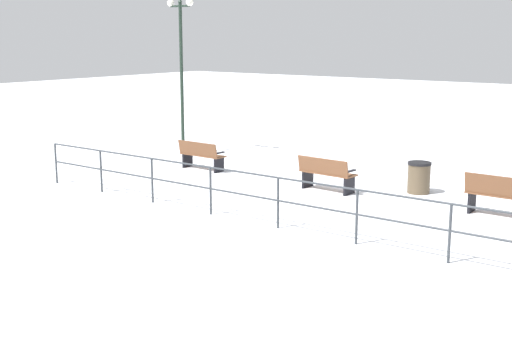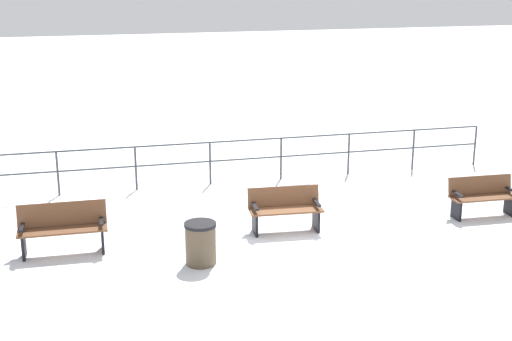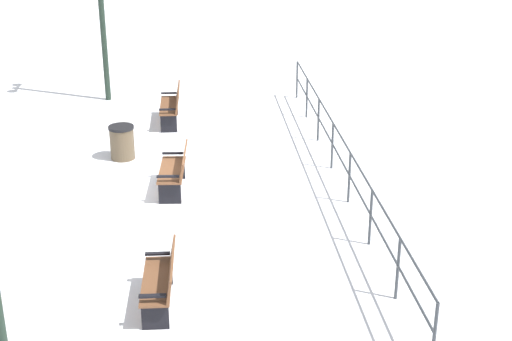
# 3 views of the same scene
# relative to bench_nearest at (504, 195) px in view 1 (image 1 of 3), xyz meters

# --- Properties ---
(ground_plane) EXTENTS (80.00, 80.00, 0.00)m
(ground_plane) POSITION_rel_bench_nearest_xyz_m (0.02, 4.23, -0.49)
(ground_plane) COLOR white
(ground_plane) RESTS_ON ground
(bench_nearest) EXTENTS (0.52, 1.59, 0.92)m
(bench_nearest) POSITION_rel_bench_nearest_xyz_m (0.00, 0.00, 0.00)
(bench_nearest) COLOR brown
(bench_nearest) RESTS_ON ground
(bench_second) EXTENTS (0.63, 1.47, 0.85)m
(bench_second) POSITION_rel_bench_nearest_xyz_m (-0.10, 4.24, -0.04)
(bench_second) COLOR brown
(bench_second) RESTS_ON ground
(bench_third) EXTENTS (0.53, 1.44, 0.82)m
(bench_third) POSITION_rel_bench_nearest_xyz_m (0.08, 8.47, -0.05)
(bench_third) COLOR brown
(bench_third) RESTS_ON ground
(lamppost_middle) EXTENTS (0.23, 1.03, 4.90)m
(lamppost_middle) POSITION_rel_bench_nearest_xyz_m (1.81, 10.76, 2.77)
(lamppost_middle) COLOR #1E2D23
(lamppost_middle) RESTS_ON ground
(waterfront_railing) EXTENTS (0.05, 12.30, 1.05)m
(waterfront_railing) POSITION_rel_bench_nearest_xyz_m (-3.45, 4.23, 0.21)
(waterfront_railing) COLOR #383D42
(waterfront_railing) RESTS_ON ground
(trash_bin) EXTENTS (0.57, 0.57, 0.76)m
(trash_bin) POSITION_rel_bench_nearest_xyz_m (1.09, 2.35, -0.10)
(trash_bin) COLOR brown
(trash_bin) RESTS_ON ground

